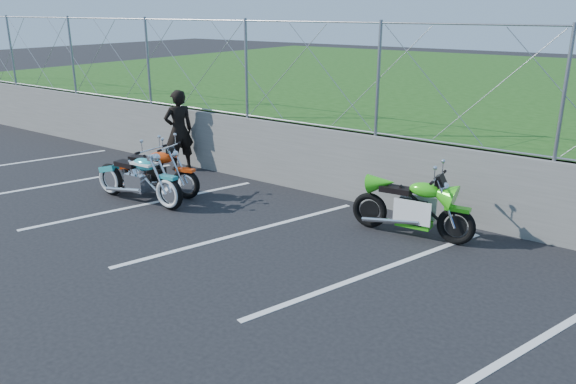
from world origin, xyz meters
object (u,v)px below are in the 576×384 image
Objects in this scene: sportbike_green at (414,209)px; cruiser_turquoise at (139,180)px; naked_orange at (155,173)px; person_standing at (179,130)px.

cruiser_turquoise is at bearing -168.68° from sportbike_green.
naked_orange is 0.98× the size of sportbike_green.
naked_orange is 1.90m from person_standing.
naked_orange is 5.04m from sportbike_green.
naked_orange is at bearing 55.13° from person_standing.
person_standing reaches higher than sportbike_green.
cruiser_turquoise is 0.51m from naked_orange.
person_standing reaches higher than naked_orange.
sportbike_green is at bearing 107.99° from person_standing.
cruiser_turquoise is 1.22× the size of person_standing.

